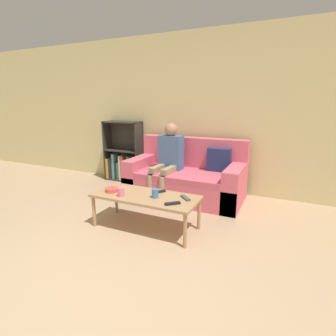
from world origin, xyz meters
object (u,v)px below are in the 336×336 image
object	(u,v)px
coffee_table	(146,198)
cup_near	(121,192)
cup_far	(155,193)
tv_remote_1	(159,192)
tv_remote_0	(173,203)
person_adult	(169,155)
bookshelf	(123,158)
tv_remote_2	(185,198)
snack_bowl	(112,190)
couch	(186,179)

from	to	relation	value
coffee_table	cup_near	world-z (taller)	cup_near
cup_far	tv_remote_1	world-z (taller)	cup_far
coffee_table	tv_remote_0	xyz separation A→B (m)	(0.41, -0.13, 0.05)
person_adult	cup_near	xyz separation A→B (m)	(-0.02, -1.27, -0.21)
bookshelf	tv_remote_1	xyz separation A→B (m)	(1.52, -1.45, -0.00)
tv_remote_1	tv_remote_2	distance (m)	0.37
snack_bowl	cup_far	bearing A→B (deg)	3.17
tv_remote_0	tv_remote_1	distance (m)	0.41
tv_remote_0	snack_bowl	size ratio (longest dim) A/B	0.96
person_adult	couch	bearing A→B (deg)	22.01
bookshelf	tv_remote_2	world-z (taller)	bookshelf
couch	tv_remote_1	world-z (taller)	couch
tv_remote_0	tv_remote_1	xyz separation A→B (m)	(-0.30, 0.27, 0.00)
couch	tv_remote_2	world-z (taller)	couch
tv_remote_2	snack_bowl	xyz separation A→B (m)	(-0.91, -0.15, 0.01)
tv_remote_2	cup_near	bearing A→B (deg)	152.08
bookshelf	tv_remote_1	bearing A→B (deg)	-43.77
couch	snack_bowl	world-z (taller)	couch
person_adult	tv_remote_0	xyz separation A→B (m)	(0.62, -1.25, -0.25)
coffee_table	tv_remote_1	size ratio (longest dim) A/B	7.57
tv_remote_0	snack_bowl	xyz separation A→B (m)	(-0.84, 0.07, 0.01)
tv_remote_1	tv_remote_0	bearing A→B (deg)	-7.63
cup_near	snack_bowl	size ratio (longest dim) A/B	0.61
cup_near	tv_remote_1	distance (m)	0.45
coffee_table	tv_remote_2	xyz separation A→B (m)	(0.47, 0.09, 0.05)
snack_bowl	cup_near	bearing A→B (deg)	-24.56
person_adult	cup_near	distance (m)	1.29
person_adult	cup_far	distance (m)	1.22
bookshelf	person_adult	bearing A→B (deg)	-21.64
person_adult	bookshelf	bearing A→B (deg)	162.08
coffee_table	tv_remote_1	distance (m)	0.18
couch	snack_bowl	xyz separation A→B (m)	(-0.49, -1.27, 0.14)
bookshelf	cup_near	distance (m)	2.10
bookshelf	tv_remote_0	bearing A→B (deg)	-43.49
couch	cup_far	world-z (taller)	couch
snack_bowl	tv_remote_0	bearing A→B (deg)	-4.69
cup_near	tv_remote_1	world-z (taller)	cup_near
cup_far	snack_bowl	size ratio (longest dim) A/B	0.65
tv_remote_1	person_adult	bearing A→B (deg)	142.53
bookshelf	person_adult	distance (m)	1.31
cup_near	snack_bowl	world-z (taller)	cup_near
cup_near	tv_remote_0	bearing A→B (deg)	1.82
coffee_table	person_adult	bearing A→B (deg)	100.87
person_adult	cup_far	bearing A→B (deg)	-68.97
cup_far	snack_bowl	xyz separation A→B (m)	(-0.58, -0.03, -0.03)
cup_far	snack_bowl	distance (m)	0.58
cup_far	tv_remote_2	xyz separation A→B (m)	(0.33, 0.11, -0.04)
coffee_table	tv_remote_2	bearing A→B (deg)	10.47
person_adult	snack_bowl	distance (m)	1.22
couch	person_adult	size ratio (longest dim) A/B	1.53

